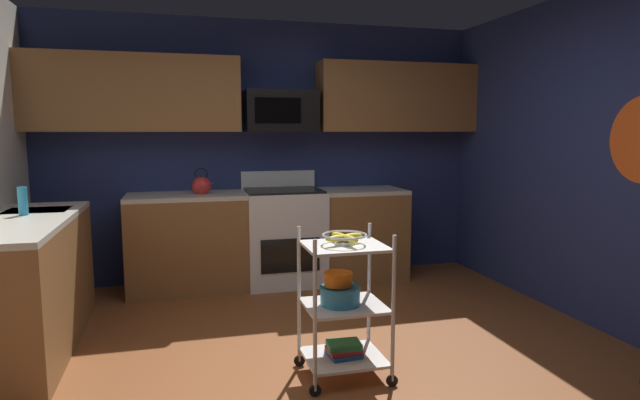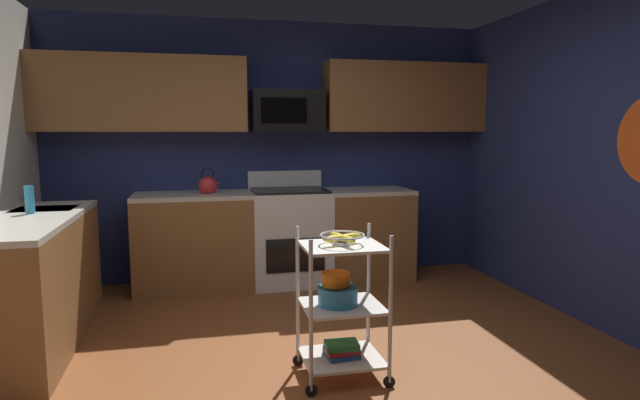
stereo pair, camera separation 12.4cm
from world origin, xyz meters
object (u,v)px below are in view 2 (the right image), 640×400
Objects in this scene: mixing_bowl_small at (336,278)px; book_stack at (342,349)px; microwave at (287,111)px; fruit_bowl at (342,237)px; dish_soap_bottle at (29,200)px; kettle at (208,185)px; oven_range at (290,235)px; rolling_cart at (342,306)px; mixing_bowl_large at (338,295)px.

mixing_bowl_small is 0.45m from book_stack.
microwave reaches higher than fruit_bowl.
mixing_bowl_small is (-0.07, -2.20, -1.08)m from microwave.
book_stack is 2.45m from dish_soap_bottle.
book_stack is at bearing -70.58° from kettle.
dish_soap_bottle is at bearing -153.86° from oven_range.
rolling_cart is 4.57× the size of dish_soap_bottle.
mixing_bowl_large is at bearing -71.21° from kettle.
microwave is 2.46m from mixing_bowl_small.
mixing_bowl_large is at bearing -91.70° from oven_range.
microwave is 0.77× the size of rolling_cart.
kettle reaches higher than mixing_bowl_small.
mixing_bowl_small reaches higher than book_stack.
mixing_bowl_small is (-0.03, 0.02, -0.26)m from fruit_bowl.
rolling_cart is at bearing -90.94° from microwave.
dish_soap_bottle is at bearing -151.54° from microwave.
microwave is 2.57× the size of fruit_bowl.
dish_soap_bottle is (-2.01, 1.11, 0.57)m from rolling_cart.
oven_range is at bearing 0.28° from kettle.
mixing_bowl_large is (-0.06, -2.22, -1.18)m from microwave.
fruit_bowl is at bearing -70.58° from kettle.
mixing_bowl_small is 0.86× the size of book_stack.
fruit_bowl is at bearing 0.00° from mixing_bowl_large.
mixing_bowl_large is at bearing 180.00° from book_stack.
kettle is (-0.78, -0.00, 0.52)m from oven_range.
book_stack is 1.06× the size of dish_soap_bottle.
fruit_bowl reaches higher than book_stack.
mixing_bowl_small is at bearing 148.55° from rolling_cart.
mixing_bowl_small is at bearing -28.91° from dish_soap_bottle.
microwave is at bearing 88.39° from mixing_bowl_large.
kettle is at bearing 108.76° from mixing_bowl_small.
mixing_bowl_large is 0.35m from book_stack.
rolling_cart reaches higher than mixing_bowl_large.
microwave is (-0.00, 0.10, 1.22)m from oven_range.
dish_soap_bottle is (-1.99, 1.11, 0.50)m from mixing_bowl_large.
rolling_cart is at bearing 0.00° from fruit_bowl.
microwave is at bearing 28.46° from dish_soap_bottle.
fruit_bowl is at bearing -90.94° from microwave.
microwave is 2.70m from book_stack.
dish_soap_bottle reaches higher than fruit_bowl.
microwave is at bearing 88.16° from mixing_bowl_small.
book_stack is (0.03, -0.00, -0.35)m from mixing_bowl_large.
book_stack is (0.03, -0.02, -0.45)m from mixing_bowl_small.
fruit_bowl is 2.25m from kettle.
rolling_cart is (-0.04, -2.12, -0.03)m from oven_range.
mixing_bowl_small is at bearing 111.41° from mixing_bowl_large.
kettle is at bearing 38.35° from dish_soap_bottle.
microwave is 3.30× the size of book_stack.
kettle is (-0.72, 2.12, 0.48)m from mixing_bowl_large.
mixing_bowl_large is (-0.06, -2.12, 0.04)m from oven_range.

